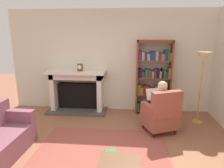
{
  "coord_description": "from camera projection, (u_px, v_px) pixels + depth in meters",
  "views": [
    {
      "loc": [
        0.5,
        -3.0,
        2.11
      ],
      "look_at": [
        0.1,
        1.2,
        1.05
      ],
      "focal_mm": 33.2,
      "sensor_mm": 36.0,
      "label": 1
    }
  ],
  "objects": [
    {
      "name": "armchair_reading",
      "position": [
        161.0,
        114.0,
        4.38
      ],
      "size": [
        0.83,
        0.82,
        0.97
      ],
      "rotation": [
        0.0,
        0.0,
        3.55
      ],
      "color": "#331E14",
      "rests_on": "ground"
    },
    {
      "name": "fireplace",
      "position": [
        77.0,
        90.0,
        5.62
      ],
      "size": [
        1.58,
        0.64,
        1.12
      ],
      "color": "#4C4742",
      "rests_on": "ground"
    },
    {
      "name": "floor_lamp",
      "position": [
        203.0,
        63.0,
        4.62
      ],
      "size": [
        0.32,
        0.32,
        1.69
      ],
      "color": "#B7933F",
      "rests_on": "ground"
    },
    {
      "name": "side_table",
      "position": [
        119.0,
        164.0,
        2.82
      ],
      "size": [
        0.56,
        0.39,
        0.42
      ],
      "color": "brown",
      "rests_on": "ground"
    },
    {
      "name": "mantel_clock",
      "position": [
        80.0,
        68.0,
        5.36
      ],
      "size": [
        0.14,
        0.14,
        0.19
      ],
      "color": "brown",
      "rests_on": "fireplace"
    },
    {
      "name": "ground",
      "position": [
        99.0,
        162.0,
        3.46
      ],
      "size": [
        14.0,
        14.0,
        0.0
      ],
      "primitive_type": "plane",
      "color": "#915B40"
    },
    {
      "name": "scattered_books",
      "position": [
        110.0,
        156.0,
        3.57
      ],
      "size": [
        0.31,
        0.5,
        0.04
      ],
      "color": "red",
      "rests_on": "area_rug"
    },
    {
      "name": "back_wall",
      "position": [
        113.0,
        61.0,
        5.59
      ],
      "size": [
        5.6,
        0.1,
        2.7
      ],
      "primitive_type": "cube",
      "color": "beige",
      "rests_on": "ground"
    },
    {
      "name": "area_rug",
      "position": [
        102.0,
        152.0,
        3.75
      ],
      "size": [
        2.4,
        1.8,
        0.01
      ],
      "primitive_type": "cube",
      "color": "#95483C",
      "rests_on": "ground"
    },
    {
      "name": "seated_reader",
      "position": [
        159.0,
        104.0,
        4.44
      ],
      "size": [
        0.5,
        0.59,
        1.14
      ],
      "rotation": [
        0.0,
        0.0,
        3.55
      ],
      "color": "silver",
      "rests_on": "ground"
    },
    {
      "name": "bookshelf",
      "position": [
        154.0,
        78.0,
        5.38
      ],
      "size": [
        0.9,
        0.32,
        1.92
      ],
      "color": "brown",
      "rests_on": "ground"
    }
  ]
}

